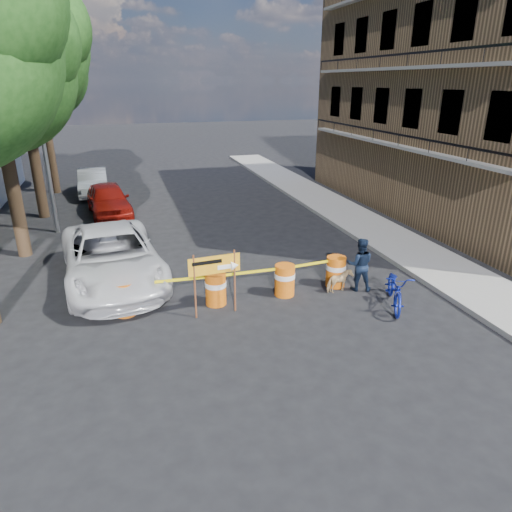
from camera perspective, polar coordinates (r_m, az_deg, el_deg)
ground at (r=11.56m, az=2.35°, el=-8.37°), size 120.00×120.00×0.00m
sidewalk_east at (r=19.04m, az=14.35°, el=3.26°), size 2.40×40.00×0.15m
apartment_building at (r=23.26m, az=26.33°, el=19.83°), size 8.00×16.00×12.00m
tree_mid_b at (r=21.81m, az=-27.58°, el=21.59°), size 5.67×5.40×9.62m
tree_far at (r=26.75m, az=-25.55°, el=20.31°), size 5.04×4.80×8.84m
streetlamp at (r=19.24m, az=-25.25°, el=15.27°), size 1.25×0.18×8.00m
barrel_far_left at (r=12.24m, az=-16.13°, el=-5.01°), size 0.58×0.58×0.90m
barrel_mid_left at (r=12.33m, az=-5.07°, el=-4.01°), size 0.58×0.58×0.90m
barrel_mid_right at (r=12.82m, az=3.60°, el=-2.95°), size 0.58×0.58×0.90m
barrel_far_right at (r=13.56m, az=9.93°, el=-1.85°), size 0.58×0.58×0.90m
detour_sign at (r=11.50m, az=-4.41°, el=-1.64°), size 1.34×0.26×1.72m
pedestrian at (r=13.34m, az=12.83°, el=-1.03°), size 0.92×0.82×1.56m
bicycle at (r=12.51m, az=17.24°, el=-1.96°), size 1.06×1.23×1.98m
dog at (r=13.24m, az=10.38°, el=-3.14°), size 0.84×0.55×0.65m
suv_white at (r=14.15m, az=-17.57°, el=-0.11°), size 3.28×6.05×1.61m
sedan_red at (r=21.63m, az=-17.96°, el=6.74°), size 2.21×4.35×1.42m
sedan_silver at (r=25.92m, az=-19.70°, el=8.69°), size 1.56×4.13×1.34m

